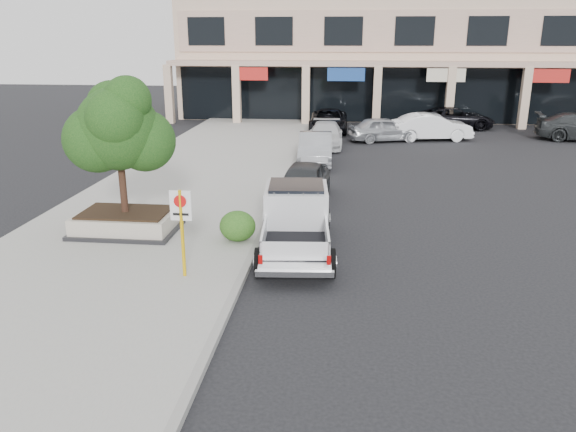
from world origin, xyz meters
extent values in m
plane|color=black|center=(0.00, 0.00, 0.00)|extent=(120.00, 120.00, 0.00)
cube|color=gray|center=(-5.50, 6.00, 0.07)|extent=(8.00, 52.00, 0.15)
cube|color=gray|center=(-1.55, 6.00, 0.07)|extent=(0.20, 52.00, 0.15)
cube|color=#CEB091|center=(8.00, 34.00, 4.50)|extent=(40.00, 10.00, 9.00)
cube|color=tan|center=(8.00, 27.90, 4.30)|extent=(40.00, 2.20, 0.35)
cube|color=#CEB091|center=(-12.00, 27.05, 2.10)|extent=(0.55, 0.55, 4.20)
cube|color=black|center=(8.00, 28.95, 2.00)|extent=(39.20, 0.08, 3.90)
cube|color=black|center=(-5.84, 2.86, 0.21)|extent=(3.20, 2.20, 0.12)
cube|color=#B1A694|center=(-5.84, 2.86, 0.52)|extent=(3.00, 2.00, 0.50)
cube|color=black|center=(-5.84, 2.86, 0.80)|extent=(2.70, 1.70, 0.06)
cylinder|color=black|center=(-5.84, 2.86, 1.93)|extent=(0.22, 0.22, 2.20)
sphere|color=#0E330F|center=(-5.84, 2.86, 3.43)|extent=(2.50, 2.50, 2.50)
sphere|color=#0E330F|center=(-5.14, 3.16, 3.03)|extent=(1.90, 1.90, 1.90)
sphere|color=#0E330F|center=(-6.14, 3.36, 4.03)|extent=(1.60, 1.60, 1.60)
cylinder|color=#DEAA0B|center=(-3.02, -0.33, 1.30)|extent=(0.09, 0.09, 2.30)
cube|color=white|center=(-3.02, -0.33, 2.05)|extent=(0.55, 0.03, 0.78)
cylinder|color=red|center=(-3.02, -0.36, 2.17)|extent=(0.32, 0.02, 0.32)
ellipsoid|color=#1D4C15|center=(-2.15, 2.42, 0.62)|extent=(1.10, 0.99, 0.93)
imported|color=#2A2D2F|center=(-0.58, 7.53, 0.73)|extent=(2.15, 4.45, 1.47)
imported|color=#9A9CA2|center=(-0.53, 14.28, 0.76)|extent=(1.82, 4.69, 1.52)
imported|color=silver|center=(-0.22, 18.99, 0.69)|extent=(2.01, 4.77, 1.37)
imported|color=black|center=(-0.26, 24.45, 0.74)|extent=(2.54, 5.37, 1.48)
imported|color=#AAACB2|center=(3.26, 21.07, 0.74)|extent=(4.70, 2.99, 1.49)
imported|color=white|center=(6.10, 21.77, 0.81)|extent=(5.16, 2.59, 1.62)
imported|color=black|center=(8.38, 26.64, 0.74)|extent=(5.41, 2.65, 1.48)
imported|color=#ACAEB4|center=(6.50, 24.33, 0.74)|extent=(4.58, 2.40, 1.49)
camera|label=1|loc=(1.09, -13.39, 6.06)|focal=35.00mm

